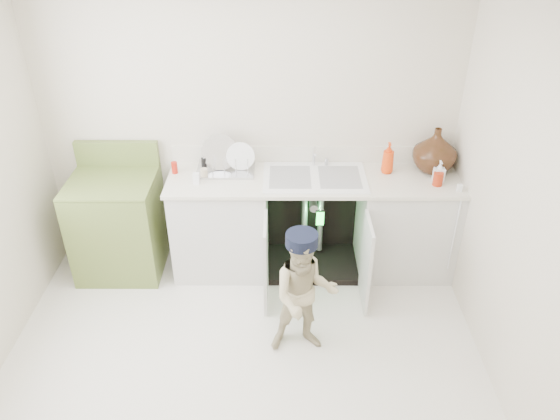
% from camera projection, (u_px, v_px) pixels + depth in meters
% --- Properties ---
extents(ground, '(3.50, 3.50, 0.00)m').
position_uv_depth(ground, '(243.00, 365.00, 3.96)').
color(ground, beige).
rests_on(ground, ground).
extents(room_shell, '(6.00, 5.50, 1.26)m').
position_uv_depth(room_shell, '(236.00, 221.00, 3.30)').
color(room_shell, beige).
rests_on(room_shell, ground).
extents(counter_run, '(2.44, 1.02, 1.28)m').
position_uv_depth(counter_run, '(319.00, 219.00, 4.73)').
color(counter_run, silver).
rests_on(counter_run, ground).
extents(avocado_stove, '(0.71, 0.65, 1.10)m').
position_uv_depth(avocado_stove, '(118.00, 223.00, 4.73)').
color(avocado_stove, olive).
rests_on(avocado_stove, ground).
extents(repair_worker, '(0.51, 0.88, 1.01)m').
position_uv_depth(repair_worker, '(304.00, 294.00, 3.86)').
color(repair_worker, '#C5B38E').
rests_on(repair_worker, ground).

